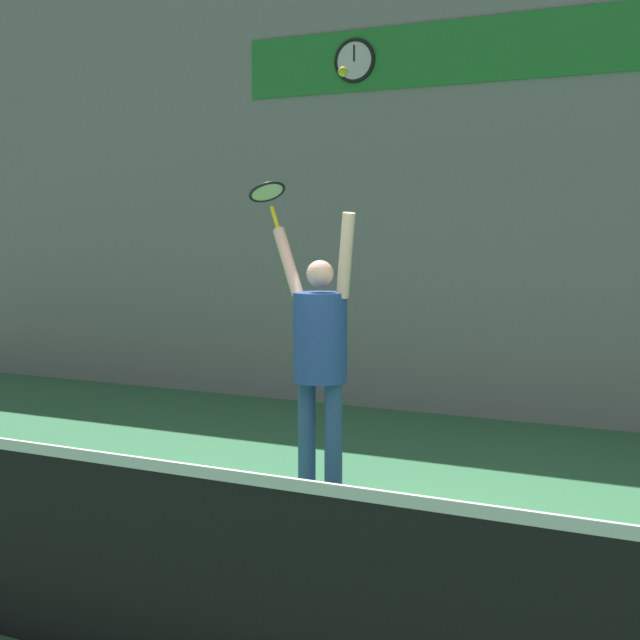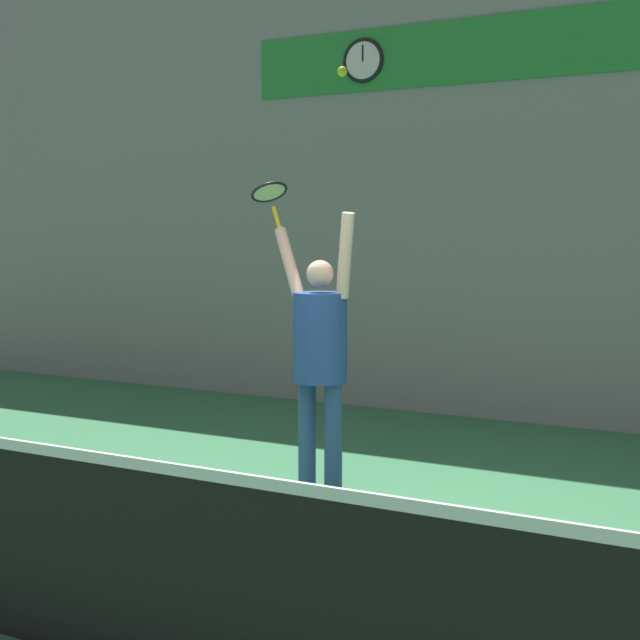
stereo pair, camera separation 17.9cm
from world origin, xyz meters
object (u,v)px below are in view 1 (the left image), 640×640
at_px(tennis_player, 320,348).
at_px(tennis_racket, 268,194).
at_px(scoreboard_clock, 354,61).
at_px(tennis_ball, 343,72).

relative_size(tennis_player, tennis_racket, 5.33).
xyz_separation_m(scoreboard_clock, tennis_racket, (0.49, -2.73, -1.50)).
relative_size(tennis_racket, tennis_ball, 5.61).
bearing_deg(scoreboard_clock, tennis_player, -70.39).
distance_m(tennis_player, tennis_ball, 1.94).
bearing_deg(tennis_player, tennis_racket, 152.54).
distance_m(tennis_player, tennis_racket, 1.31).
height_order(scoreboard_clock, tennis_ball, scoreboard_clock).
distance_m(tennis_racket, tennis_ball, 1.21).
bearing_deg(tennis_racket, tennis_player, -27.46).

